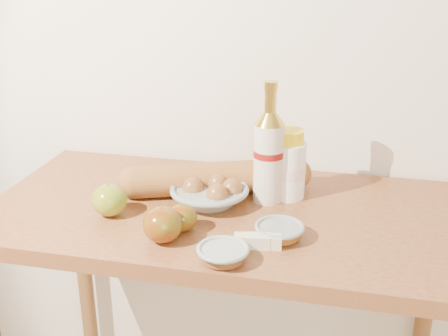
{
  "coord_description": "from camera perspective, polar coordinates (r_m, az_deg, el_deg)",
  "views": [
    {
      "loc": [
        0.27,
        -0.06,
        1.52
      ],
      "look_at": [
        0.0,
        1.15,
        1.02
      ],
      "focal_mm": 45.0,
      "sensor_mm": 36.0,
      "label": 1
    }
  ],
  "objects": [
    {
      "name": "cream_bottle",
      "position": [
        1.45,
        6.51,
        0.19
      ],
      "size": [
        0.12,
        0.12,
        0.18
      ],
      "rotation": [
        0.0,
        0.0,
        -0.37
      ],
      "color": "white",
      "rests_on": "table"
    },
    {
      "name": "apple_yellowgreen",
      "position": [
        1.39,
        -11.56,
        -3.21
      ],
      "size": [
        0.11,
        0.11,
        0.08
      ],
      "rotation": [
        0.0,
        0.0,
        -0.44
      ],
      "color": "olive",
      "rests_on": "table"
    },
    {
      "name": "apple_redgreen_front",
      "position": [
        1.25,
        -6.25,
        -5.72
      ],
      "size": [
        0.09,
        0.09,
        0.08
      ],
      "rotation": [
        0.0,
        0.0,
        -0.04
      ],
      "color": "#950A08",
      "rests_on": "table"
    },
    {
      "name": "apple_redgreen_right",
      "position": [
        1.29,
        -4.31,
        -5.05
      ],
      "size": [
        0.09,
        0.09,
        0.07
      ],
      "rotation": [
        0.0,
        0.0,
        -0.38
      ],
      "color": "maroon",
      "rests_on": "table"
    },
    {
      "name": "back_wall",
      "position": [
        1.61,
        2.94,
        14.07
      ],
      "size": [
        3.5,
        0.02,
        2.6
      ],
      "primitive_type": "cube",
      "color": "white",
      "rests_on": "ground"
    },
    {
      "name": "butter_stick",
      "position": [
        1.23,
        3.44,
        -7.44
      ],
      "size": [
        0.11,
        0.04,
        0.03
      ],
      "rotation": [
        0.0,
        0.0,
        0.15
      ],
      "color": "beige",
      "rests_on": "table"
    },
    {
      "name": "table",
      "position": [
        1.47,
        0.26,
        -8.43
      ],
      "size": [
        1.2,
        0.6,
        0.9
      ],
      "color": "#985B31",
      "rests_on": "ground"
    },
    {
      "name": "bourbon_bottle",
      "position": [
        1.41,
        4.56,
        1.42
      ],
      "size": [
        0.1,
        0.1,
        0.31
      ],
      "rotation": [
        0.0,
        0.0,
        0.35
      ],
      "color": "beige",
      "rests_on": "table"
    },
    {
      "name": "egg_bowl",
      "position": [
        1.42,
        -1.39,
        -2.53
      ],
      "size": [
        0.26,
        0.26,
        0.07
      ],
      "rotation": [
        0.0,
        0.0,
        -0.37
      ],
      "color": "gray",
      "rests_on": "table"
    },
    {
      "name": "syrup_bowl",
      "position": [
        1.27,
        5.65,
        -6.38
      ],
      "size": [
        0.14,
        0.14,
        0.03
      ],
      "rotation": [
        0.0,
        0.0,
        -0.31
      ],
      "color": "gray",
      "rests_on": "table"
    },
    {
      "name": "baguette",
      "position": [
        1.48,
        -0.81,
        -1.02
      ],
      "size": [
        0.51,
        0.26,
        0.09
      ],
      "rotation": [
        0.0,
        0.0,
        0.36
      ],
      "color": "#A56B32",
      "rests_on": "table"
    },
    {
      "name": "sugar_bowl",
      "position": [
        1.18,
        -0.11,
        -8.67
      ],
      "size": [
        0.12,
        0.12,
        0.03
      ],
      "rotation": [
        0.0,
        0.0,
        -0.07
      ],
      "color": "#929F99",
      "rests_on": "table"
    }
  ]
}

